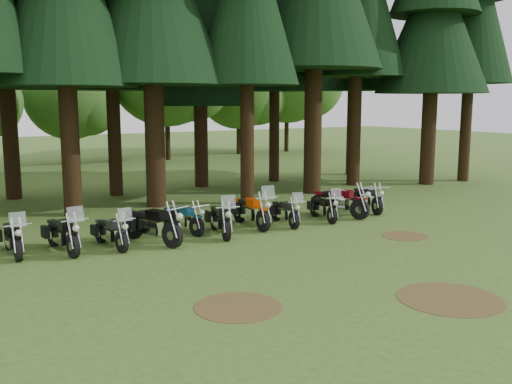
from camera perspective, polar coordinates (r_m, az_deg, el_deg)
ground at (r=14.95m, az=4.19°, el=-6.96°), size 120.00×120.00×0.00m
pine_back_4 at (r=28.09m, az=-5.71°, el=17.47°), size 4.94×4.94×13.78m
decid_4 at (r=39.16m, az=-17.75°, el=8.99°), size 5.93×5.76×7.41m
decid_5 at (r=40.92m, az=-8.35°, el=11.92°), size 8.45×8.21×10.56m
decid_6 at (r=45.10m, az=-1.28°, el=10.43°), size 7.06×6.86×8.82m
decid_7 at (r=47.56m, az=3.68°, el=11.57°), size 8.44×8.20×10.55m
dirt_patch_0 at (r=11.77m, az=-1.80°, el=-11.40°), size 1.80×1.80×0.01m
dirt_patch_1 at (r=18.25m, az=14.65°, el=-4.27°), size 1.40×1.40×0.01m
dirt_patch_2 at (r=12.88m, az=18.80°, el=-10.07°), size 2.20×2.20×0.01m
motorcycle_0 at (r=16.76m, az=-23.17°, el=-4.32°), size 0.40×2.14×1.35m
motorcycle_1 at (r=16.60m, az=-18.78°, el=-4.10°), size 0.52×2.29×1.44m
motorcycle_2 at (r=16.70m, az=-14.31°, el=-3.98°), size 0.49×2.06×1.29m
motorcycle_3 at (r=16.96m, az=-10.37°, el=-3.37°), size 0.91×2.40×1.01m
motorcycle_4 at (r=18.18m, az=-7.38°, el=-2.74°), size 0.55×2.04×0.84m
motorcycle_5 at (r=17.73m, az=-3.61°, el=-2.82°), size 0.88×2.25×1.43m
motorcycle_6 at (r=18.85m, az=-0.51°, el=-1.98°), size 0.51×2.43×1.53m
motorcycle_7 at (r=19.17m, az=2.91°, el=-2.09°), size 0.57×1.99×1.25m
motorcycle_8 at (r=20.08m, az=6.74°, el=-1.62°), size 0.70×2.00×1.26m
motorcycle_9 at (r=20.76m, az=8.30°, el=-1.07°), size 0.86×2.36×0.99m
motorcycle_10 at (r=21.97m, az=11.05°, el=-0.72°), size 0.71×2.14×0.89m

